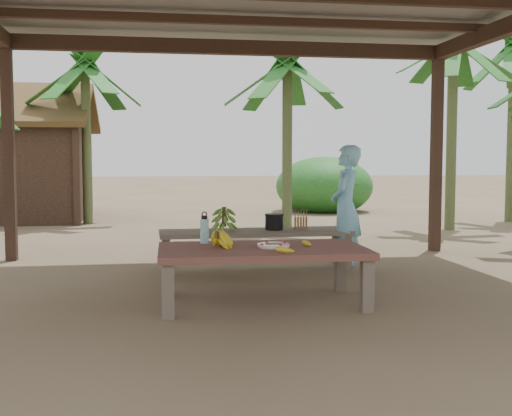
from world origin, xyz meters
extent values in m
plane|color=brown|center=(0.00, 0.00, 0.00)|extent=(80.00, 80.00, 0.00)
cube|color=black|center=(-2.80, 2.30, 1.35)|extent=(0.13, 0.13, 2.70)
cube|color=black|center=(2.80, 2.30, 1.35)|extent=(0.13, 0.13, 2.70)
cube|color=black|center=(0.00, 2.30, 2.70)|extent=(5.80, 0.14, 0.18)
cube|color=brown|center=(-0.91, -0.95, 0.22)|extent=(0.10, 0.10, 0.44)
cube|color=brown|center=(0.73, -0.98, 0.22)|extent=(0.10, 0.10, 0.44)
cube|color=brown|center=(-0.90, -0.11, 0.22)|extent=(0.10, 0.10, 0.44)
cube|color=brown|center=(0.74, -0.14, 0.22)|extent=(0.10, 0.10, 0.44)
cube|color=maroon|center=(-0.09, -0.54, 0.47)|extent=(1.82, 1.03, 0.06)
cube|color=brown|center=(-0.90, 0.98, 0.20)|extent=(0.08, 0.08, 0.40)
cube|color=brown|center=(1.16, 1.02, 0.20)|extent=(0.08, 0.08, 0.40)
cube|color=brown|center=(-0.91, 1.44, 0.20)|extent=(0.08, 0.08, 0.40)
cube|color=brown|center=(1.15, 1.48, 0.20)|extent=(0.08, 0.08, 0.40)
cube|color=brown|center=(0.13, 1.23, 0.42)|extent=(2.21, 0.64, 0.05)
cylinder|color=white|center=(0.01, -0.57, 0.51)|extent=(0.26, 0.26, 0.01)
cylinder|color=white|center=(0.01, -0.57, 0.52)|extent=(0.28, 0.28, 0.02)
cube|color=brown|center=(0.01, -0.57, 0.53)|extent=(0.14, 0.10, 0.02)
ellipsoid|color=yellow|center=(0.04, -0.89, 0.52)|extent=(0.17, 0.08, 0.04)
ellipsoid|color=yellow|center=(0.32, -0.50, 0.52)|extent=(0.09, 0.15, 0.04)
cylinder|color=#3AB5B1|center=(-0.57, -0.19, 0.61)|extent=(0.08, 0.08, 0.22)
cylinder|color=black|center=(-0.57, -0.19, 0.74)|extent=(0.06, 0.06, 0.03)
torus|color=black|center=(-0.57, -0.19, 0.77)|extent=(0.05, 0.01, 0.05)
cylinder|color=black|center=(0.35, 1.24, 0.54)|extent=(0.21, 0.21, 0.18)
imported|color=#79C3E5|center=(1.17, 1.13, 0.72)|extent=(0.55, 0.62, 1.43)
cylinder|color=#596638|center=(4.19, 4.74, 1.69)|extent=(0.18, 0.18, 3.37)
cylinder|color=#596638|center=(1.34, 5.34, 1.51)|extent=(0.18, 0.18, 3.02)
cylinder|color=#596638|center=(-2.34, 6.84, 1.56)|extent=(0.18, 0.18, 3.13)
cylinder|color=#596638|center=(6.05, 5.94, 1.76)|extent=(0.18, 0.18, 3.51)
camera|label=1|loc=(-0.99, -6.03, 1.28)|focal=45.00mm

